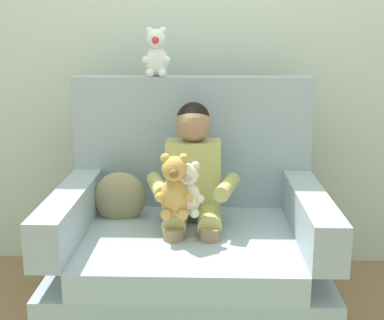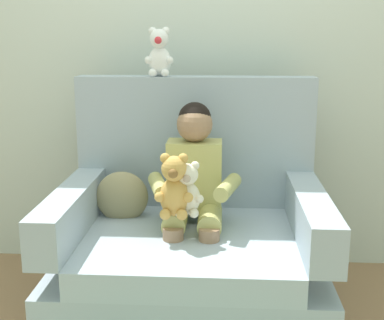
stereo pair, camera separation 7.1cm
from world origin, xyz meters
TOP-DOWN VIEW (x-y plane):
  - ground_plane at (0.00, 0.00)m, footprint 8.00×8.00m
  - back_wall at (0.00, 0.74)m, footprint 6.00×0.10m
  - armchair at (0.00, 0.06)m, footprint 1.22×0.97m
  - seated_child at (0.01, 0.08)m, footprint 0.45×0.39m
  - plush_honey at (-0.06, -0.11)m, footprint 0.17×0.14m
  - plush_cream at (-0.01, -0.09)m, footprint 0.15×0.12m
  - plush_white_on_backrest at (-0.18, 0.41)m, footprint 0.15×0.12m
  - throw_pillow at (-0.35, 0.18)m, footprint 0.27×0.14m

SIDE VIEW (x-z plane):
  - ground_plane at x=0.00m, z-range 0.00..0.00m
  - armchair at x=0.00m, z-range -0.23..0.90m
  - throw_pillow at x=-0.35m, z-range 0.42..0.68m
  - seated_child at x=0.01m, z-range 0.24..1.07m
  - plush_cream at x=-0.01m, z-range 0.55..0.79m
  - plush_honey at x=-0.06m, z-range 0.54..0.83m
  - plush_white_on_backrest at x=-0.18m, z-range 1.11..1.36m
  - back_wall at x=0.00m, z-range 0.00..2.60m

